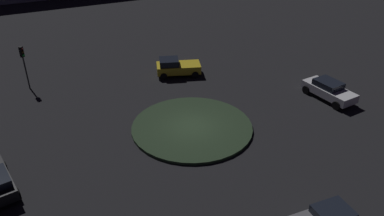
# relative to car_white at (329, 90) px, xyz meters

# --- Properties ---
(ground_plane) EXTENTS (118.56, 118.56, 0.00)m
(ground_plane) POSITION_rel_car_white_xyz_m (-1.82, 11.93, -0.80)
(ground_plane) COLOR black
(roundabout_island) EXTENTS (8.70, 8.70, 0.22)m
(roundabout_island) POSITION_rel_car_white_xyz_m (-1.82, 11.93, -0.69)
(roundabout_island) COLOR #263823
(roundabout_island) RESTS_ON ground_plane
(car_white) EXTENTS (4.75, 3.12, 1.51)m
(car_white) POSITION_rel_car_white_xyz_m (0.00, 0.00, 0.00)
(car_white) COLOR white
(car_white) RESTS_ON ground_plane
(car_yellow) EXTENTS (2.45, 4.16, 1.59)m
(car_yellow) POSITION_rel_car_white_xyz_m (7.45, 11.15, -0.00)
(car_yellow) COLOR gold
(car_yellow) RESTS_ON ground_plane
(traffic_light_northeast) EXTENTS (0.38, 0.39, 3.81)m
(traffic_light_northeast) POSITION_rel_car_white_xyz_m (7.67, 24.05, 1.93)
(traffic_light_northeast) COLOR #2D2D2D
(traffic_light_northeast) RESTS_ON ground_plane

